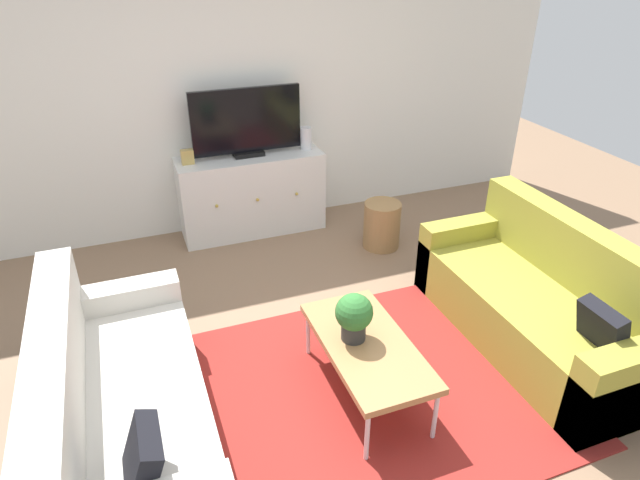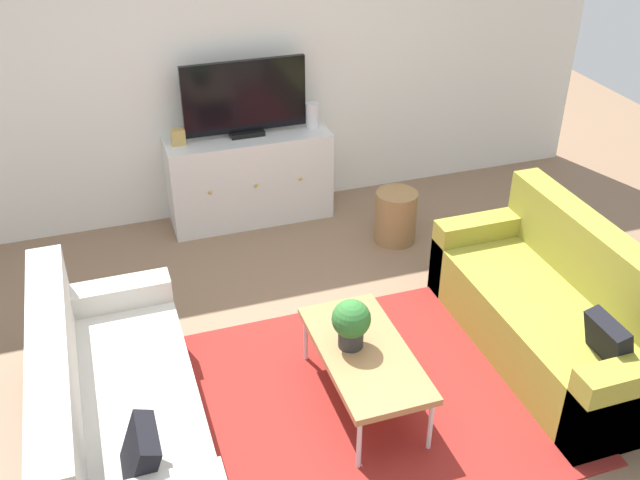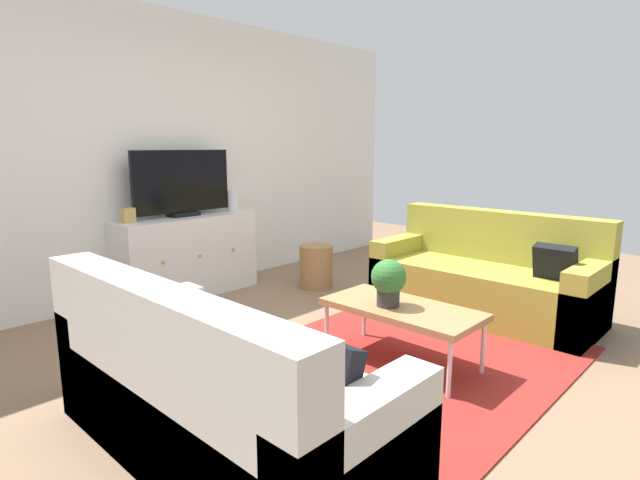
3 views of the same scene
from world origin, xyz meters
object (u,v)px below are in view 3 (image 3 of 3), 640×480
flat_screen_tv (182,183)px  wicker_basket (316,266)px  couch_right_side (488,280)px  mantel_clock (128,215)px  coffee_table (402,310)px  potted_plant (389,280)px  glass_vase (232,201)px  tv_console (187,256)px  couch_left_side (209,401)px

flat_screen_tv → wicker_basket: (1.04, -0.76, -0.87)m
couch_right_side → mantel_clock: 3.19m
coffee_table → wicker_basket: 1.94m
potted_plant → mantel_clock: size_ratio=2.39×
potted_plant → wicker_basket: bearing=58.1°
flat_screen_tv → glass_vase: flat_screen_tv is taller
coffee_table → tv_console: 2.43m
glass_vase → wicker_basket: size_ratio=0.49×
glass_vase → couch_right_side: bearing=-68.7°
couch_right_side → wicker_basket: bearing=105.4°
couch_left_side → wicker_basket: (2.42, 1.63, -0.07)m
glass_vase → mantel_clock: bearing=180.0°
tv_console → flat_screen_tv: flat_screen_tv is taller
couch_right_side → glass_vase: (-0.93, 2.37, 0.59)m
couch_left_side → coffee_table: couch_left_side is taller
couch_left_side → wicker_basket: couch_left_side is taller
coffee_table → wicker_basket: bearing=60.7°
potted_plant → coffee_table: bearing=-46.8°
wicker_basket → mantel_clock: bearing=155.2°
mantel_clock → wicker_basket: 1.87m
mantel_clock → couch_right_side: bearing=-49.2°
coffee_table → mantel_clock: (-0.66, 2.43, 0.47)m
tv_console → couch_right_side: bearing=-57.9°
couch_right_side → wicker_basket: 1.70m
flat_screen_tv → potted_plant: bearing=-89.3°
couch_left_side → glass_vase: size_ratio=8.65×
couch_left_side → tv_console: size_ratio=1.35×
potted_plant → mantel_clock: bearing=104.1°
coffee_table → mantel_clock: mantel_clock is taller
coffee_table → tv_console: tv_console is taller
couch_right_side → tv_console: (-1.49, 2.37, 0.10)m
couch_right_side → mantel_clock: bearing=130.8°
couch_left_side → potted_plant: 1.44m
tv_console → glass_vase: bearing=0.0°
potted_plant → couch_right_side: bearing=-0.6°
couch_right_side → potted_plant: bearing=179.4°
glass_vase → coffee_table: bearing=-100.9°
coffee_table → flat_screen_tv: flat_screen_tv is taller
wicker_basket → potted_plant: bearing=-121.9°
flat_screen_tv → wicker_basket: size_ratio=2.31×
coffee_table → potted_plant: 0.22m
couch_left_side → potted_plant: size_ratio=5.91×
glass_vase → flat_screen_tv: bearing=178.0°
couch_right_side → flat_screen_tv: size_ratio=1.82×
couch_left_side → wicker_basket: 2.92m
potted_plant → flat_screen_tv: (-0.03, 2.38, 0.51)m
flat_screen_tv → wicker_basket: flat_screen_tv is taller
coffee_table → wicker_basket: size_ratio=2.36×
couch_right_side → potted_plant: 1.49m
couch_right_side → glass_vase: size_ratio=8.65×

